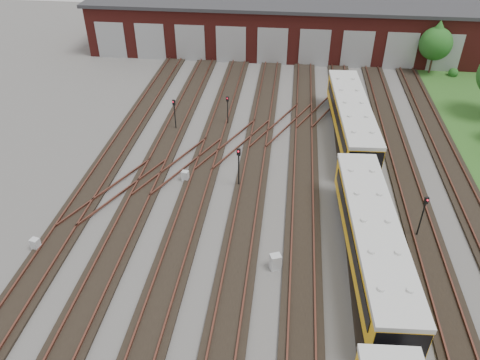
# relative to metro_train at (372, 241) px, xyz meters

# --- Properties ---
(ground) EXTENTS (120.00, 120.00, 0.00)m
(ground) POSITION_rel_metro_train_xyz_m (-6.00, -0.49, -1.93)
(ground) COLOR #43413E
(ground) RESTS_ON ground
(track_network) EXTENTS (30.40, 70.00, 0.33)m
(track_network) POSITION_rel_metro_train_xyz_m (-6.17, 0.10, -1.82)
(track_network) COLOR black
(track_network) RESTS_ON ground
(maintenance_shed) EXTENTS (51.00, 12.50, 6.35)m
(maintenance_shed) POSITION_rel_metro_train_xyz_m (-6.01, 39.48, 1.28)
(maintenance_shed) COLOR #581A16
(maintenance_shed) RESTS_ON ground
(metro_train) EXTENTS (3.59, 47.21, 3.12)m
(metro_train) POSITION_rel_metro_train_xyz_m (0.00, 0.00, 0.00)
(metro_train) COLOR black
(metro_train) RESTS_ON ground
(signal_mast_0) EXTENTS (0.29, 0.28, 2.98)m
(signal_mast_0) POSITION_rel_metro_train_xyz_m (-15.80, 15.75, -0.01)
(signal_mast_0) COLOR black
(signal_mast_0) RESTS_ON ground
(signal_mast_1) EXTENTS (0.29, 0.27, 3.31)m
(signal_mast_1) POSITION_rel_metro_train_xyz_m (-8.93, 7.42, 0.20)
(signal_mast_1) COLOR black
(signal_mast_1) RESTS_ON ground
(signal_mast_2) EXTENTS (0.24, 0.23, 2.86)m
(signal_mast_2) POSITION_rel_metro_train_xyz_m (-11.15, 17.27, -0.09)
(signal_mast_2) COLOR black
(signal_mast_2) RESTS_ON ground
(signal_mast_3) EXTENTS (0.29, 0.28, 3.26)m
(signal_mast_3) POSITION_rel_metro_train_xyz_m (3.55, 3.01, 0.15)
(signal_mast_3) COLOR black
(signal_mast_3) RESTS_ON ground
(relay_cabinet_0) EXTENTS (0.62, 0.55, 0.88)m
(relay_cabinet_0) POSITION_rel_metro_train_xyz_m (-21.00, -1.16, -1.49)
(relay_cabinet_0) COLOR #B6B9BC
(relay_cabinet_0) RESTS_ON ground
(relay_cabinet_1) EXTENTS (0.58, 0.51, 0.86)m
(relay_cabinet_1) POSITION_rel_metro_train_xyz_m (-13.15, 7.64, -1.50)
(relay_cabinet_1) COLOR #B6B9BC
(relay_cabinet_1) RESTS_ON ground
(relay_cabinet_2) EXTENTS (0.80, 0.74, 1.07)m
(relay_cabinet_2) POSITION_rel_metro_train_xyz_m (-5.67, -1.03, -1.39)
(relay_cabinet_2) COLOR #B6B9BC
(relay_cabinet_2) RESTS_ON ground
(relay_cabinet_3) EXTENTS (0.79, 0.73, 1.05)m
(relay_cabinet_3) POSITION_rel_metro_train_xyz_m (0.62, 11.16, -1.40)
(relay_cabinet_3) COLOR #B6B9BC
(relay_cabinet_3) RESTS_ON ground
(relay_cabinet_4) EXTENTS (0.72, 0.66, 0.98)m
(relay_cabinet_4) POSITION_rel_metro_train_xyz_m (0.19, 9.88, -1.44)
(relay_cabinet_4) COLOR #B6B9BC
(relay_cabinet_4) RESTS_ON ground
(tree_0) EXTENTS (3.68, 3.68, 6.10)m
(tree_0) POSITION_rel_metro_train_xyz_m (10.53, 32.82, 1.99)
(tree_0) COLOR #362218
(tree_0) RESTS_ON ground
(bush_2) EXTENTS (1.11, 1.11, 1.11)m
(bush_2) POSITION_rel_metro_train_xyz_m (13.04, 32.14, -1.37)
(bush_2) COLOR #164614
(bush_2) RESTS_ON ground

